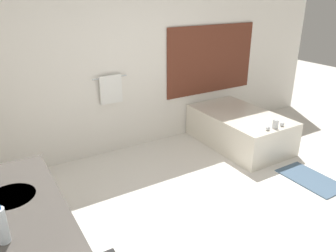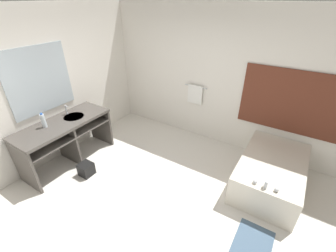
{
  "view_description": "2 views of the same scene",
  "coord_description": "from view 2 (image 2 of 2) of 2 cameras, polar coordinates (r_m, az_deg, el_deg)",
  "views": [
    {
      "loc": [
        -1.91,
        -2.05,
        2.27
      ],
      "look_at": [
        -0.15,
        0.86,
        0.85
      ],
      "focal_mm": 35.0,
      "sensor_mm": 36.0,
      "label": 1
    },
    {
      "loc": [
        1.54,
        -1.85,
        2.79
      ],
      "look_at": [
        -0.18,
        0.9,
        0.88
      ],
      "focal_mm": 24.0,
      "sensor_mm": 36.0,
      "label": 2
    }
  ],
  "objects": [
    {
      "name": "ground_plane",
      "position": [
        3.69,
        -5.31,
        -18.83
      ],
      "size": [
        16.0,
        16.0,
        0.0
      ],
      "primitive_type": "plane",
      "color": "silver",
      "rests_on": "ground"
    },
    {
      "name": "wall_back_with_blinds",
      "position": [
        4.58,
        11.64,
        11.51
      ],
      "size": [
        7.4,
        0.13,
        2.7
      ],
      "color": "white",
      "rests_on": "ground_plane"
    },
    {
      "name": "wall_left_with_mirror",
      "position": [
        4.44,
        -30.16,
        7.49
      ],
      "size": [
        0.08,
        7.4,
        2.7
      ],
      "color": "white",
      "rests_on": "ground_plane"
    },
    {
      "name": "vanity_counter",
      "position": [
        4.46,
        -24.44,
        -1.4
      ],
      "size": [
        0.67,
        1.65,
        0.85
      ],
      "color": "#4C4742",
      "rests_on": "ground_plane"
    },
    {
      "name": "sink_faucet",
      "position": [
        4.57,
        -24.41,
        3.75
      ],
      "size": [
        0.09,
        0.04,
        0.18
      ],
      "color": "silver",
      "rests_on": "vanity_counter"
    },
    {
      "name": "bathtub",
      "position": [
        4.11,
        24.67,
        -10.43
      ],
      "size": [
        0.95,
        1.56,
        0.63
      ],
      "color": "silver",
      "rests_on": "ground_plane"
    },
    {
      "name": "water_bottle_1",
      "position": [
        4.27,
        -29.1,
        1.19
      ],
      "size": [
        0.07,
        0.07,
        0.26
      ],
      "color": "white",
      "rests_on": "vanity_counter"
    },
    {
      "name": "waste_bin",
      "position": [
        4.29,
        -20.06,
        -10.26
      ],
      "size": [
        0.22,
        0.22,
        0.23
      ],
      "color": "black",
      "rests_on": "ground_plane"
    },
    {
      "name": "bath_mat",
      "position": [
        3.4,
        20.33,
        -27.22
      ],
      "size": [
        0.45,
        0.78,
        0.02
      ],
      "color": "slate",
      "rests_on": "ground_plane"
    }
  ]
}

